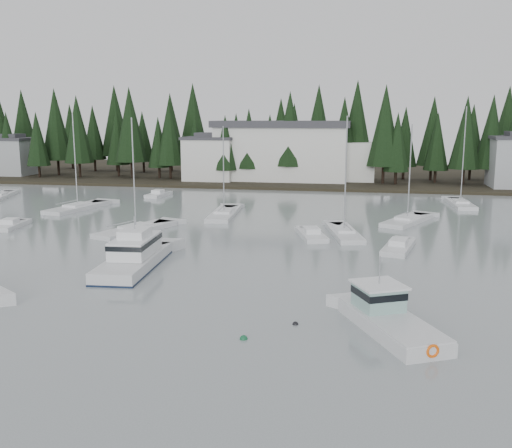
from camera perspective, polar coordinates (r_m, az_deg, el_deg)
The scene contains 21 objects.
ground at distance 28.41m, azimuth -11.69°, elevation -14.73°, with size 260.00×260.00×0.00m, color gray.
far_shore_land at distance 121.66m, azimuth 5.92°, elevation 4.90°, with size 240.00×54.00×1.00m, color black.
conifer_treeline at distance 110.76m, azimuth 5.43°, elevation 4.34°, with size 200.00×22.00×20.00m, color black, non-canonical shape.
house_west at distance 106.68m, azimuth -4.62°, elevation 6.63°, with size 9.54×7.42×8.75m.
house_far_west at distance 126.21m, azimuth -23.21°, elevation 6.31°, with size 8.48×7.42×8.25m.
harbor_inn at distance 106.97m, azimuth 3.71°, elevation 7.25°, with size 29.50×11.50×10.90m.
cabin_cruiser_center at distance 47.57m, azimuth -12.07°, elevation -3.40°, with size 4.31×11.40×4.80m.
lobster_boat_teal at distance 34.11m, azimuth 13.07°, elevation -9.38°, with size 6.30×8.77×4.64m.
sailboat_0 at distance 79.48m, azimuth -17.38°, elevation 1.47°, with size 4.97×10.99×13.07m.
sailboat_1 at distance 62.26m, azimuth -11.92°, elevation -0.71°, with size 6.31×10.61×12.59m.
sailboat_3 at distance 94.94m, azimuth -24.26°, elevation 2.44°, with size 5.53×10.61×12.31m.
sailboat_4 at distance 83.98m, azimuth 19.74°, elevation 1.81°, with size 3.18×9.63×14.04m.
sailboat_5 at distance 70.97m, azimuth -3.22°, elevation 0.88°, with size 3.58×11.17×11.54m.
sailboat_7 at distance 68.55m, azimuth 14.89°, elevation 0.19°, with size 6.74×9.88×11.82m.
sailboat_9 at distance 59.90m, azimuth 8.78°, elevation -1.04°, with size 4.60×9.98×12.76m.
runabout_0 at distance 68.74m, azimuth -23.37°, elevation -0.24°, with size 2.92×5.67×1.42m.
runabout_1 at distance 54.31m, azimuth 14.04°, elevation -2.38°, with size 3.61×7.12×1.42m.
runabout_3 at distance 89.47m, azimuth -9.77°, elevation 2.82°, with size 2.75×5.35×1.42m.
runabout_4 at distance 58.37m, azimuth 5.57°, elevation -1.21°, with size 3.97×6.68×1.42m.
mooring_buoy_green at distance 32.12m, azimuth -1.25°, elevation -11.43°, with size 0.44×0.44×0.44m, color #145933.
mooring_buoy_dark at distance 34.30m, azimuth 3.96°, elevation -9.98°, with size 0.36×0.36×0.36m, color black.
Camera 1 is at (10.15, -23.63, 12.07)m, focal length 40.00 mm.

